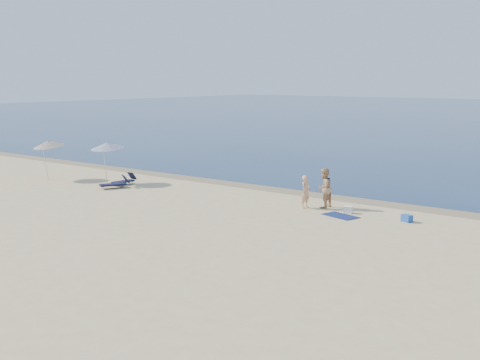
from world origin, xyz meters
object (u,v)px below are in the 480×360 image
object	(u,v)px
person_left	(306,192)
blue_cooler	(407,218)
person_right	(324,188)
umbrella_near	(107,146)

from	to	relation	value
person_left	blue_cooler	bearing A→B (deg)	-84.38
person_right	umbrella_near	bearing A→B (deg)	-79.39
person_right	umbrella_near	world-z (taller)	umbrella_near
person_right	umbrella_near	distance (m)	13.68
blue_cooler	umbrella_near	xyz separation A→B (m)	(-17.80, -1.16, 2.05)
person_right	umbrella_near	size ratio (longest dim) A/B	0.75
umbrella_near	person_right	bearing A→B (deg)	8.13
person_left	person_right	bearing A→B (deg)	-46.49
person_right	umbrella_near	xyz separation A→B (m)	(-13.54, -1.53, 1.26)
blue_cooler	person_left	bearing A→B (deg)	-158.51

